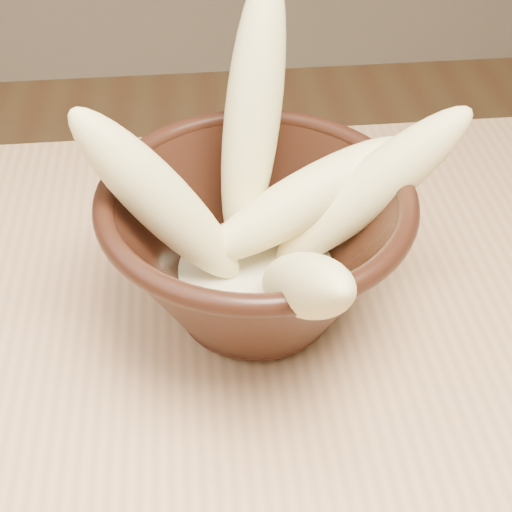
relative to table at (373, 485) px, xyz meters
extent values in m
cube|color=tan|center=(0.00, 0.00, 0.06)|extent=(1.20, 0.80, 0.04)
cylinder|color=black|center=(-0.08, 0.12, 0.09)|extent=(0.10, 0.10, 0.01)
cylinder|color=black|center=(-0.08, 0.12, 0.11)|extent=(0.10, 0.10, 0.01)
torus|color=black|center=(-0.08, 0.12, 0.20)|extent=(0.23, 0.23, 0.02)
cylinder|color=beige|center=(-0.08, 0.12, 0.12)|extent=(0.13, 0.13, 0.02)
ellipsoid|color=#F9EC93|center=(-0.08, 0.19, 0.23)|extent=(0.09, 0.13, 0.22)
ellipsoid|color=#F9EC93|center=(-0.15, 0.12, 0.20)|extent=(0.14, 0.06, 0.17)
ellipsoid|color=#F9EC93|center=(0.01, 0.13, 0.19)|extent=(0.17, 0.05, 0.16)
ellipsoid|color=#F9EC93|center=(-0.04, 0.14, 0.18)|extent=(0.19, 0.10, 0.10)
ellipsoid|color=#F9EC93|center=(-0.06, 0.04, 0.19)|extent=(0.06, 0.17, 0.15)
camera|label=1|loc=(-0.12, -0.29, 0.51)|focal=50.00mm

